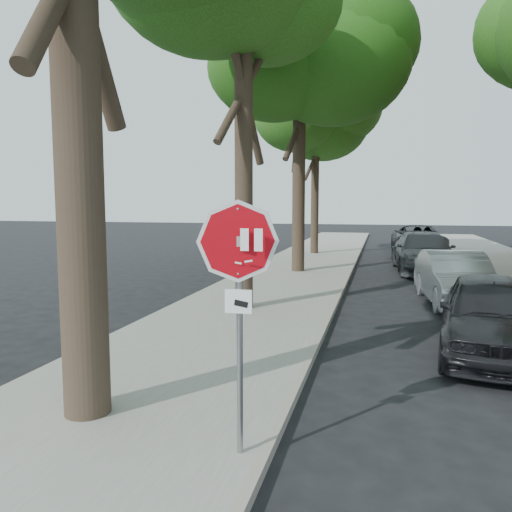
{
  "coord_description": "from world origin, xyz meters",
  "views": [
    {
      "loc": [
        0.67,
        -4.74,
        2.7
      ],
      "look_at": [
        -0.82,
        1.15,
        2.05
      ],
      "focal_mm": 35.0,
      "sensor_mm": 36.0,
      "label": 1
    }
  ],
  "objects_px": {
    "tree_far": "(316,114)",
    "car_a": "(492,315)",
    "car_c": "(423,252)",
    "stop_sign": "(239,279)",
    "car_d": "(418,239)",
    "tree_mid_b": "(300,59)",
    "car_b": "(455,278)"
  },
  "relations": [
    {
      "from": "tree_mid_b",
      "to": "tree_far",
      "type": "relative_size",
      "value": 1.11
    },
    {
      "from": "tree_mid_b",
      "to": "car_d",
      "type": "height_order",
      "value": "tree_mid_b"
    },
    {
      "from": "car_b",
      "to": "tree_mid_b",
      "type": "bearing_deg",
      "value": 130.68
    },
    {
      "from": "car_a",
      "to": "car_d",
      "type": "relative_size",
      "value": 0.77
    },
    {
      "from": "stop_sign",
      "to": "car_c",
      "type": "height_order",
      "value": "stop_sign"
    },
    {
      "from": "car_a",
      "to": "car_c",
      "type": "bearing_deg",
      "value": 99.08
    },
    {
      "from": "car_b",
      "to": "car_c",
      "type": "relative_size",
      "value": 0.8
    },
    {
      "from": "stop_sign",
      "to": "car_d",
      "type": "relative_size",
      "value": 0.47
    },
    {
      "from": "car_c",
      "to": "car_d",
      "type": "xyz_separation_m",
      "value": [
        0.32,
        7.59,
        -0.01
      ]
    },
    {
      "from": "car_a",
      "to": "car_c",
      "type": "xyz_separation_m",
      "value": [
        -0.32,
        10.99,
        0.05
      ]
    },
    {
      "from": "tree_far",
      "to": "car_a",
      "type": "relative_size",
      "value": 2.19
    },
    {
      "from": "stop_sign",
      "to": "car_b",
      "type": "bearing_deg",
      "value": 70.44
    },
    {
      "from": "stop_sign",
      "to": "car_d",
      "type": "height_order",
      "value": "stop_sign"
    },
    {
      "from": "tree_far",
      "to": "car_d",
      "type": "relative_size",
      "value": 1.69
    },
    {
      "from": "car_a",
      "to": "car_b",
      "type": "bearing_deg",
      "value": 97.43
    },
    {
      "from": "tree_far",
      "to": "tree_mid_b",
      "type": "bearing_deg",
      "value": -87.56
    },
    {
      "from": "car_b",
      "to": "car_d",
      "type": "bearing_deg",
      "value": 84.73
    },
    {
      "from": "tree_mid_b",
      "to": "car_a",
      "type": "xyz_separation_m",
      "value": [
        5.02,
        -9.42,
        -7.27
      ]
    },
    {
      "from": "tree_mid_b",
      "to": "car_d",
      "type": "relative_size",
      "value": 1.88
    },
    {
      "from": "tree_far",
      "to": "car_a",
      "type": "distance_m",
      "value": 18.43
    },
    {
      "from": "car_a",
      "to": "car_d",
      "type": "distance_m",
      "value": 18.58
    },
    {
      "from": "car_c",
      "to": "stop_sign",
      "type": "bearing_deg",
      "value": -104.32
    },
    {
      "from": "tree_far",
      "to": "car_d",
      "type": "bearing_deg",
      "value": 22.18
    },
    {
      "from": "stop_sign",
      "to": "car_a",
      "type": "bearing_deg",
      "value": 55.08
    },
    {
      "from": "tree_far",
      "to": "car_d",
      "type": "xyz_separation_m",
      "value": [
        5.32,
        2.17,
        -6.45
      ]
    },
    {
      "from": "tree_mid_b",
      "to": "car_c",
      "type": "xyz_separation_m",
      "value": [
        4.71,
        1.57,
        -7.22
      ]
    },
    {
      "from": "stop_sign",
      "to": "tree_mid_b",
      "type": "relative_size",
      "value": 0.25
    },
    {
      "from": "tree_far",
      "to": "car_a",
      "type": "xyz_separation_m",
      "value": [
        5.32,
        -16.41,
        -6.49
      ]
    },
    {
      "from": "car_b",
      "to": "car_d",
      "type": "height_order",
      "value": "car_d"
    },
    {
      "from": "stop_sign",
      "to": "car_a",
      "type": "distance_m",
      "value": 5.89
    },
    {
      "from": "car_b",
      "to": "car_a",
      "type": "bearing_deg",
      "value": -95.27
    },
    {
      "from": "car_d",
      "to": "car_b",
      "type": "bearing_deg",
      "value": -92.44
    }
  ]
}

